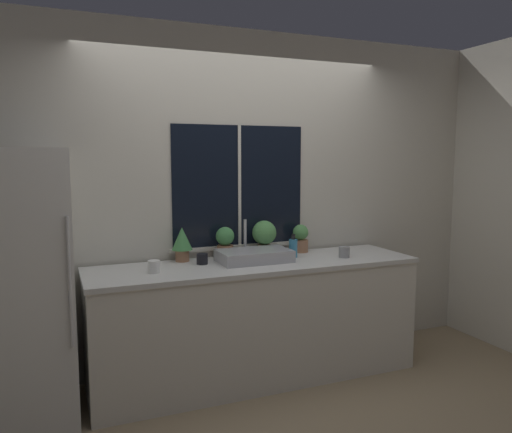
# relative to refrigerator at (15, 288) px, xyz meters

# --- Properties ---
(ground_plane) EXTENTS (14.00, 14.00, 0.00)m
(ground_plane) POSITION_rel_refrigerator_xyz_m (1.64, -0.33, -0.87)
(ground_plane) COLOR #937F60
(wall_back) EXTENTS (8.00, 0.09, 2.70)m
(wall_back) POSITION_rel_refrigerator_xyz_m (1.64, 0.39, 0.48)
(wall_back) COLOR beige
(wall_back) RESTS_ON ground_plane
(wall_right) EXTENTS (0.06, 7.00, 2.70)m
(wall_right) POSITION_rel_refrigerator_xyz_m (3.91, 1.17, 0.48)
(wall_right) COLOR beige
(wall_right) RESTS_ON ground_plane
(counter) EXTENTS (2.51, 0.67, 0.90)m
(counter) POSITION_rel_refrigerator_xyz_m (1.64, -0.01, -0.42)
(counter) COLOR silver
(counter) RESTS_ON ground_plane
(refrigerator) EXTENTS (0.69, 0.73, 1.75)m
(refrigerator) POSITION_rel_refrigerator_xyz_m (0.00, 0.00, 0.00)
(refrigerator) COLOR silver
(refrigerator) RESTS_ON ground_plane
(sink) EXTENTS (0.54, 0.37, 0.30)m
(sink) POSITION_rel_refrigerator_xyz_m (1.64, 0.04, 0.08)
(sink) COLOR #ADADB2
(sink) RESTS_ON counter
(potted_plant_far_left) EXTENTS (0.16, 0.16, 0.26)m
(potted_plant_far_left) POSITION_rel_refrigerator_xyz_m (1.14, 0.25, 0.18)
(potted_plant_far_left) COLOR #9E6B4C
(potted_plant_far_left) RESTS_ON counter
(potted_plant_center_left) EXTENTS (0.15, 0.15, 0.25)m
(potted_plant_center_left) POSITION_rel_refrigerator_xyz_m (1.49, 0.25, 0.16)
(potted_plant_center_left) COLOR #9E6B4C
(potted_plant_center_left) RESTS_ON counter
(potted_plant_center_right) EXTENTS (0.20, 0.20, 0.28)m
(potted_plant_center_right) POSITION_rel_refrigerator_xyz_m (1.82, 0.25, 0.20)
(potted_plant_center_right) COLOR #9E6B4C
(potted_plant_center_right) RESTS_ON counter
(potted_plant_far_right) EXTENTS (0.13, 0.13, 0.23)m
(potted_plant_far_right) POSITION_rel_refrigerator_xyz_m (2.15, 0.25, 0.15)
(potted_plant_far_right) COLOR #9E6B4C
(potted_plant_far_right) RESTS_ON counter
(soap_bottle) EXTENTS (0.07, 0.07, 0.18)m
(soap_bottle) POSITION_rel_refrigerator_xyz_m (1.99, 0.07, 0.11)
(soap_bottle) COLOR teal
(soap_bottle) RESTS_ON counter
(mug_white) EXTENTS (0.08, 0.08, 0.09)m
(mug_white) POSITION_rel_refrigerator_xyz_m (0.87, -0.05, 0.07)
(mug_white) COLOR white
(mug_white) RESTS_ON counter
(mug_black) EXTENTS (0.08, 0.08, 0.08)m
(mug_black) POSITION_rel_refrigerator_xyz_m (1.25, 0.09, 0.07)
(mug_black) COLOR black
(mug_black) RESTS_ON counter
(mug_grey) EXTENTS (0.09, 0.09, 0.09)m
(mug_grey) POSITION_rel_refrigerator_xyz_m (2.37, -0.09, 0.07)
(mug_grey) COLOR gray
(mug_grey) RESTS_ON counter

